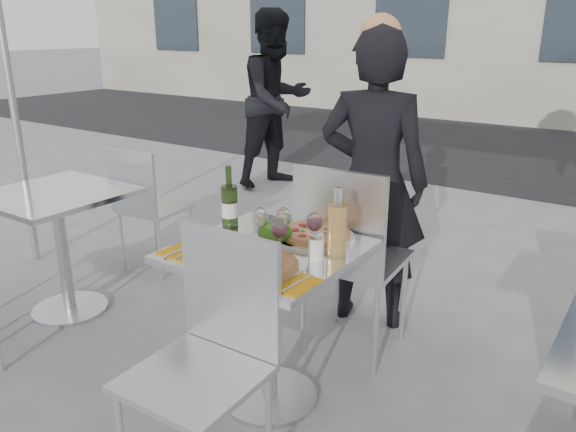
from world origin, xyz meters
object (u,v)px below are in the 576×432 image
Objects in this scene: chair_near at (211,343)px; napkin_left at (186,251)px; pizza_near at (254,265)px; pizza_far at (315,234)px; side_chair_lfar at (145,200)px; salad_plate at (275,234)px; wineglass_white_a at (260,218)px; wineglass_red_b at (314,223)px; napkin_right at (291,282)px; side_table_left at (59,227)px; woman_diner at (373,182)px; sugar_shaker at (316,247)px; pedestrian_a at (276,100)px; wineglass_red_a at (279,230)px; wineglass_white_b at (284,218)px; main_table at (268,293)px; carafe at (337,229)px; wine_bottle at (230,204)px; chair_far at (348,248)px.

napkin_left is at bearing 143.47° from chair_near.
chair_near reaches higher than pizza_near.
side_chair_lfar is at bearing 164.04° from pizza_far.
wineglass_white_a is at bearing -146.82° from salad_plate.
wineglass_red_b reaches higher than napkin_right.
wineglass_red_b is at bearing 3.92° from side_table_left.
sugar_shaker is (0.21, -0.94, -0.02)m from woman_diner.
salad_plate is (-0.11, -0.14, 0.02)m from pizza_far.
pedestrian_a reaches higher than wineglass_white_a.
wineglass_white_a is 0.17m from wineglass_red_a.
napkin_right is at bearing -51.50° from wineglass_white_b.
main_table is 0.37m from wineglass_red_b.
side_chair_lfar is 1.70m from wineglass_white_b.
wineglass_white_b is 0.14m from wineglass_red_b.
sugar_shaker reaches higher than side_table_left.
pizza_far is at bearing 120.81° from wineglass_red_b.
sugar_shaker is at bearing -13.83° from salad_plate.
chair_near reaches higher than pizza_far.
pedestrian_a is (-2.18, 2.13, 0.08)m from woman_diner.
salad_plate is 0.31m from carafe.
napkin_left is (-0.24, -0.30, -0.03)m from salad_plate.
wineglass_red_b is (2.32, -2.97, -0.05)m from pedestrian_a.
wine_bottle is (-0.31, -0.85, 0.04)m from woman_diner.
carafe is at bearing 107.82° from chair_far.
side_chair_lfar is 5.58× the size of wineglass_red_b.
woman_diner reaches higher than main_table.
wineglass_white_a reaches higher than napkin_right.
side_chair_lfar is 2.50m from pedestrian_a.
wine_bottle is at bearing 170.20° from sugar_shaker.
woman_diner is 0.91× the size of pedestrian_a.
chair_far is 3.45m from pedestrian_a.
main_table is at bearing -144.38° from wineglass_red_b.
wineglass_red_b is at bearing 82.39° from chair_near.
pedestrian_a is 11.56× the size of wineglass_red_a.
chair_near is at bearing -72.36° from wineglass_white_a.
chair_far reaches higher than wineglass_white_a.
pizza_far reaches higher than napkin_left.
chair_far is at bearing 87.61° from woman_diner.
chair_near is 3.23× the size of wine_bottle.
woman_diner reaches higher than wineglass_white_a.
chair_near is 0.34m from pizza_near.
woman_diner is (1.52, 0.95, 0.29)m from side_table_left.
main_table is 1.69m from side_chair_lfar.
wine_bottle is 1.47× the size of napkin_left.
wineglass_red_a is (-0.15, -0.05, 0.06)m from sugar_shaker.
side_chair_lfar is 8.22× the size of sugar_shaker.
chair_near is 0.52× the size of pedestrian_a.
wineglass_white_b is (1.52, 0.10, 0.32)m from side_table_left.
chair_near is at bearing -90.13° from pizza_far.
pedestrian_a reaches higher than sugar_shaker.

